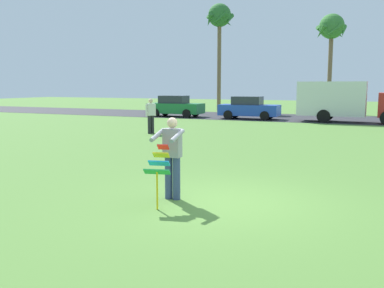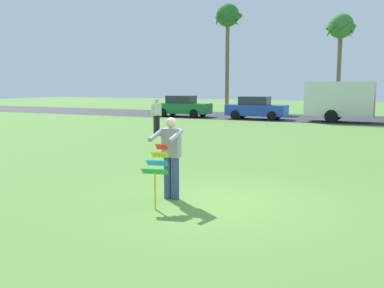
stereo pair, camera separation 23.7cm
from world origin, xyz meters
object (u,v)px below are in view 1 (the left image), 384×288
at_px(person_walker_near, 151,115).
at_px(palm_tree_right_near, 332,31).
at_px(person_kite_flyer, 172,155).
at_px(kite_held, 159,166).
at_px(parked_car_green, 175,106).
at_px(palm_tree_left_near, 219,21).
at_px(parked_car_blue, 249,108).
at_px(parked_truck_red_cab, 345,100).

bearing_deg(person_walker_near, palm_tree_right_near, 73.43).
relative_size(person_kite_flyer, kite_held, 1.42).
bearing_deg(parked_car_green, palm_tree_left_near, 87.71).
bearing_deg(kite_held, parked_car_blue, 102.23).
xyz_separation_m(parked_car_blue, palm_tree_left_near, (-5.48, 8.54, 7.49)).
relative_size(parked_car_green, palm_tree_left_near, 0.43).
bearing_deg(palm_tree_right_near, parked_car_blue, -114.14).
xyz_separation_m(person_kite_flyer, palm_tree_left_near, (-10.22, 29.96, 7.32)).
xyz_separation_m(parked_car_green, parked_truck_red_cab, (12.24, 0.00, 0.64)).
distance_m(parked_car_blue, parked_truck_red_cab, 6.45).
bearing_deg(palm_tree_left_near, person_kite_flyer, -71.16).
xyz_separation_m(kite_held, parked_car_green, (-10.61, 22.06, -0.06)).
bearing_deg(parked_truck_red_cab, palm_tree_left_near, 144.34).
relative_size(palm_tree_right_near, person_walker_near, 4.85).
bearing_deg(parked_car_blue, palm_tree_right_near, 65.86).
distance_m(person_kite_flyer, parked_car_blue, 21.94).
height_order(person_kite_flyer, kite_held, person_kite_flyer).
distance_m(palm_tree_left_near, person_walker_near, 21.06).
height_order(parked_car_green, palm_tree_right_near, palm_tree_right_near).
distance_m(kite_held, person_walker_near, 12.99).
bearing_deg(person_walker_near, parked_truck_red_cab, 52.92).
xyz_separation_m(person_kite_flyer, parked_truck_red_cab, (1.68, 21.42, 0.46)).
relative_size(palm_tree_left_near, palm_tree_right_near, 1.17).
bearing_deg(palm_tree_left_near, parked_car_green, -92.29).
xyz_separation_m(parked_car_green, parked_car_blue, (5.82, -0.00, 0.00)).
height_order(parked_truck_red_cab, palm_tree_right_near, palm_tree_right_near).
relative_size(kite_held, palm_tree_left_near, 0.12).
relative_size(parked_truck_red_cab, palm_tree_left_near, 0.68).
relative_size(parked_car_blue, parked_truck_red_cab, 0.63).
bearing_deg(parked_truck_red_cab, kite_held, -94.24).
bearing_deg(kite_held, palm_tree_right_near, 90.87).
bearing_deg(kite_held, person_kite_flyer, 93.82).
relative_size(parked_car_green, parked_truck_red_cab, 0.63).
relative_size(kite_held, parked_car_blue, 0.29).
xyz_separation_m(parked_car_green, palm_tree_left_near, (0.34, 8.54, 7.49)).
distance_m(kite_held, parked_car_green, 24.48).
distance_m(parked_car_blue, palm_tree_right_near, 12.22).
bearing_deg(palm_tree_left_near, person_walker_near, -79.20).
distance_m(person_kite_flyer, parked_truck_red_cab, 21.49).
bearing_deg(palm_tree_left_near, palm_tree_right_near, 6.19).
bearing_deg(parked_car_blue, palm_tree_left_near, 122.70).
bearing_deg(palm_tree_right_near, kite_held, -89.13).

